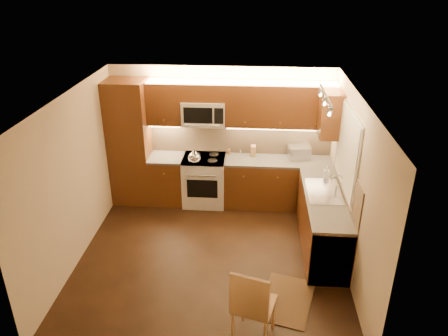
# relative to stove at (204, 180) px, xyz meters

# --- Properties ---
(floor) EXTENTS (4.00, 4.00, 0.01)m
(floor) POSITION_rel_stove_xyz_m (0.30, -1.68, -0.46)
(floor) COLOR black
(floor) RESTS_ON ground
(ceiling) EXTENTS (4.00, 4.00, 0.01)m
(ceiling) POSITION_rel_stove_xyz_m (0.30, -1.68, 2.04)
(ceiling) COLOR beige
(ceiling) RESTS_ON ground
(wall_back) EXTENTS (4.00, 0.01, 2.50)m
(wall_back) POSITION_rel_stove_xyz_m (0.30, 0.32, 0.79)
(wall_back) COLOR #C5B090
(wall_back) RESTS_ON ground
(wall_front) EXTENTS (4.00, 0.01, 2.50)m
(wall_front) POSITION_rel_stove_xyz_m (0.30, -3.67, 0.79)
(wall_front) COLOR #C5B090
(wall_front) RESTS_ON ground
(wall_left) EXTENTS (0.01, 4.00, 2.50)m
(wall_left) POSITION_rel_stove_xyz_m (-1.70, -1.68, 0.79)
(wall_left) COLOR #C5B090
(wall_left) RESTS_ON ground
(wall_right) EXTENTS (0.01, 4.00, 2.50)m
(wall_right) POSITION_rel_stove_xyz_m (2.30, -1.68, 0.79)
(wall_right) COLOR #C5B090
(wall_right) RESTS_ON ground
(pantry) EXTENTS (0.70, 0.60, 2.30)m
(pantry) POSITION_rel_stove_xyz_m (-1.35, 0.02, 0.69)
(pantry) COLOR #4E2610
(pantry) RESTS_ON floor
(base_cab_back_left) EXTENTS (0.62, 0.60, 0.86)m
(base_cab_back_left) POSITION_rel_stove_xyz_m (-0.69, 0.02, -0.03)
(base_cab_back_left) COLOR #4E2610
(base_cab_back_left) RESTS_ON floor
(counter_back_left) EXTENTS (0.62, 0.60, 0.04)m
(counter_back_left) POSITION_rel_stove_xyz_m (-0.69, 0.02, 0.42)
(counter_back_left) COLOR #3B3836
(counter_back_left) RESTS_ON base_cab_back_left
(base_cab_back_right) EXTENTS (1.92, 0.60, 0.86)m
(base_cab_back_right) POSITION_rel_stove_xyz_m (1.34, 0.02, -0.03)
(base_cab_back_right) COLOR #4E2610
(base_cab_back_right) RESTS_ON floor
(counter_back_right) EXTENTS (1.92, 0.60, 0.04)m
(counter_back_right) POSITION_rel_stove_xyz_m (1.34, 0.02, 0.42)
(counter_back_right) COLOR #3B3836
(counter_back_right) RESTS_ON base_cab_back_right
(base_cab_right) EXTENTS (0.60, 2.00, 0.86)m
(base_cab_right) POSITION_rel_stove_xyz_m (2.00, -1.28, -0.03)
(base_cab_right) COLOR #4E2610
(base_cab_right) RESTS_ON floor
(counter_right) EXTENTS (0.60, 2.00, 0.04)m
(counter_right) POSITION_rel_stove_xyz_m (2.00, -1.28, 0.42)
(counter_right) COLOR #3B3836
(counter_right) RESTS_ON base_cab_right
(dishwasher) EXTENTS (0.58, 0.60, 0.84)m
(dishwasher) POSITION_rel_stove_xyz_m (2.00, -1.98, -0.03)
(dishwasher) COLOR silver
(dishwasher) RESTS_ON floor
(backsplash_back) EXTENTS (3.30, 0.02, 0.60)m
(backsplash_back) POSITION_rel_stove_xyz_m (0.65, 0.31, 0.74)
(backsplash_back) COLOR tan
(backsplash_back) RESTS_ON wall_back
(backsplash_right) EXTENTS (0.02, 2.00, 0.60)m
(backsplash_right) POSITION_rel_stove_xyz_m (2.29, -1.28, 0.74)
(backsplash_right) COLOR tan
(backsplash_right) RESTS_ON wall_right
(upper_cab_back_left) EXTENTS (0.62, 0.35, 0.75)m
(upper_cab_back_left) POSITION_rel_stove_xyz_m (-0.69, 0.15, 1.42)
(upper_cab_back_left) COLOR #4E2610
(upper_cab_back_left) RESTS_ON wall_back
(upper_cab_back_right) EXTENTS (1.92, 0.35, 0.75)m
(upper_cab_back_right) POSITION_rel_stove_xyz_m (1.34, 0.15, 1.42)
(upper_cab_back_right) COLOR #4E2610
(upper_cab_back_right) RESTS_ON wall_back
(upper_cab_bridge) EXTENTS (0.76, 0.35, 0.31)m
(upper_cab_bridge) POSITION_rel_stove_xyz_m (0.00, 0.15, 1.63)
(upper_cab_bridge) COLOR #4E2610
(upper_cab_bridge) RESTS_ON wall_back
(upper_cab_right_corner) EXTENTS (0.35, 0.50, 0.75)m
(upper_cab_right_corner) POSITION_rel_stove_xyz_m (2.12, -0.28, 1.42)
(upper_cab_right_corner) COLOR #4E2610
(upper_cab_right_corner) RESTS_ON wall_right
(stove) EXTENTS (0.76, 0.65, 0.92)m
(stove) POSITION_rel_stove_xyz_m (0.00, 0.00, 0.00)
(stove) COLOR silver
(stove) RESTS_ON floor
(microwave) EXTENTS (0.76, 0.38, 0.44)m
(microwave) POSITION_rel_stove_xyz_m (0.00, 0.14, 1.26)
(microwave) COLOR silver
(microwave) RESTS_ON wall_back
(window_frame) EXTENTS (0.03, 1.44, 1.24)m
(window_frame) POSITION_rel_stove_xyz_m (2.29, -1.12, 1.14)
(window_frame) COLOR silver
(window_frame) RESTS_ON wall_right
(window_blinds) EXTENTS (0.02, 1.36, 1.16)m
(window_blinds) POSITION_rel_stove_xyz_m (2.27, -1.12, 1.14)
(window_blinds) COLOR silver
(window_blinds) RESTS_ON wall_right
(sink) EXTENTS (0.52, 0.86, 0.15)m
(sink) POSITION_rel_stove_xyz_m (2.00, -1.12, 0.52)
(sink) COLOR silver
(sink) RESTS_ON counter_right
(faucet) EXTENTS (0.20, 0.04, 0.30)m
(faucet) POSITION_rel_stove_xyz_m (2.18, -1.12, 0.59)
(faucet) COLOR silver
(faucet) RESTS_ON counter_right
(track_light_bar) EXTENTS (0.04, 1.20, 0.03)m
(track_light_bar) POSITION_rel_stove_xyz_m (1.85, -1.27, 2.00)
(track_light_bar) COLOR silver
(track_light_bar) RESTS_ON ceiling
(kettle) EXTENTS (0.27, 0.27, 0.25)m
(kettle) POSITION_rel_stove_xyz_m (-0.14, -0.21, 0.58)
(kettle) COLOR silver
(kettle) RESTS_ON stove
(toaster_oven) EXTENTS (0.43, 0.36, 0.23)m
(toaster_oven) POSITION_rel_stove_xyz_m (1.71, 0.14, 0.56)
(toaster_oven) COLOR silver
(toaster_oven) RESTS_ON counter_back_right
(knife_block) EXTENTS (0.09, 0.14, 0.19)m
(knife_block) POSITION_rel_stove_xyz_m (0.88, 0.19, 0.54)
(knife_block) COLOR #AF844F
(knife_block) RESTS_ON counter_back_right
(spice_jar_a) EXTENTS (0.05, 0.05, 0.09)m
(spice_jar_a) POSITION_rel_stove_xyz_m (0.65, 0.26, 0.48)
(spice_jar_a) COLOR silver
(spice_jar_a) RESTS_ON counter_back_right
(spice_jar_b) EXTENTS (0.05, 0.05, 0.10)m
(spice_jar_b) POSITION_rel_stove_xyz_m (0.44, 0.24, 0.49)
(spice_jar_b) COLOR brown
(spice_jar_b) RESTS_ON counter_back_right
(spice_jar_c) EXTENTS (0.06, 0.06, 0.10)m
(spice_jar_c) POSITION_rel_stove_xyz_m (0.91, 0.24, 0.49)
(spice_jar_c) COLOR silver
(spice_jar_c) RESTS_ON counter_back_right
(spice_jar_d) EXTENTS (0.05, 0.05, 0.09)m
(spice_jar_d) POSITION_rel_stove_xyz_m (0.45, 0.23, 0.48)
(spice_jar_d) COLOR brown
(spice_jar_d) RESTS_ON counter_back_right
(soap_bottle) EXTENTS (0.09, 0.10, 0.20)m
(soap_bottle) POSITION_rel_stove_xyz_m (2.10, -0.63, 0.54)
(soap_bottle) COLOR silver
(soap_bottle) RESTS_ON counter_right
(rug) EXTENTS (0.88, 1.11, 0.01)m
(rug) POSITION_rel_stove_xyz_m (1.40, -2.58, -0.45)
(rug) COLOR black
(rug) RESTS_ON floor
(dining_chair) EXTENTS (0.57, 0.57, 1.03)m
(dining_chair) POSITION_rel_stove_xyz_m (0.96, -3.22, 0.06)
(dining_chair) COLOR #AF844F
(dining_chair) RESTS_ON floor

